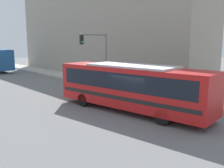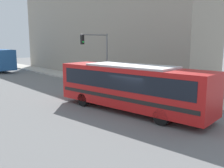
{
  "view_description": "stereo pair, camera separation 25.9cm",
  "coord_description": "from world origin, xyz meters",
  "px_view_note": "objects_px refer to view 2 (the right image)",
  "views": [
    {
      "loc": [
        -11.35,
        -10.29,
        4.53
      ],
      "look_at": [
        1.25,
        3.74,
        1.32
      ],
      "focal_mm": 40.0,
      "sensor_mm": 36.0,
      "label": 1
    },
    {
      "loc": [
        -11.16,
        -10.46,
        4.53
      ],
      "look_at": [
        1.25,
        3.74,
        1.32
      ],
      "focal_mm": 40.0,
      "sensor_mm": 36.0,
      "label": 2
    }
  ],
  "objects_px": {
    "delivery_truck": "(1,60)",
    "parking_meter": "(104,76)",
    "fire_hydrant": "(150,89)",
    "pedestrian_near_corner": "(112,75)",
    "pedestrian_mid_block": "(121,76)",
    "city_bus": "(131,85)",
    "traffic_light_pole": "(98,50)"
  },
  "relations": [
    {
      "from": "delivery_truck",
      "to": "parking_meter",
      "type": "relative_size",
      "value": 5.38
    },
    {
      "from": "fire_hydrant",
      "to": "pedestrian_mid_block",
      "type": "xyz_separation_m",
      "value": [
        1.22,
        5.01,
        0.49
      ]
    },
    {
      "from": "delivery_truck",
      "to": "pedestrian_near_corner",
      "type": "relative_size",
      "value": 4.07
    },
    {
      "from": "fire_hydrant",
      "to": "pedestrian_near_corner",
      "type": "xyz_separation_m",
      "value": [
        1.04,
        6.11,
        0.53
      ]
    },
    {
      "from": "parking_meter",
      "to": "pedestrian_near_corner",
      "type": "bearing_deg",
      "value": -7.31
    },
    {
      "from": "traffic_light_pole",
      "to": "pedestrian_near_corner",
      "type": "distance_m",
      "value": 3.36
    },
    {
      "from": "fire_hydrant",
      "to": "parking_meter",
      "type": "distance_m",
      "value": 6.27
    },
    {
      "from": "pedestrian_mid_block",
      "to": "parking_meter",
      "type": "bearing_deg",
      "value": 134.56
    },
    {
      "from": "delivery_truck",
      "to": "parking_meter",
      "type": "bearing_deg",
      "value": -78.01
    },
    {
      "from": "parking_meter",
      "to": "pedestrian_near_corner",
      "type": "height_order",
      "value": "pedestrian_near_corner"
    },
    {
      "from": "traffic_light_pole",
      "to": "pedestrian_mid_block",
      "type": "distance_m",
      "value": 3.61
    },
    {
      "from": "traffic_light_pole",
      "to": "pedestrian_near_corner",
      "type": "height_order",
      "value": "traffic_light_pole"
    },
    {
      "from": "delivery_truck",
      "to": "traffic_light_pole",
      "type": "distance_m",
      "value": 20.17
    },
    {
      "from": "parking_meter",
      "to": "city_bus",
      "type": "bearing_deg",
      "value": -119.22
    },
    {
      "from": "city_bus",
      "to": "fire_hydrant",
      "type": "height_order",
      "value": "city_bus"
    },
    {
      "from": "city_bus",
      "to": "pedestrian_mid_block",
      "type": "relative_size",
      "value": 6.69
    },
    {
      "from": "pedestrian_mid_block",
      "to": "traffic_light_pole",
      "type": "bearing_deg",
      "value": 157.49
    },
    {
      "from": "fire_hydrant",
      "to": "traffic_light_pole",
      "type": "height_order",
      "value": "traffic_light_pole"
    },
    {
      "from": "city_bus",
      "to": "pedestrian_near_corner",
      "type": "distance_m",
      "value": 10.4
    },
    {
      "from": "traffic_light_pole",
      "to": "pedestrian_mid_block",
      "type": "bearing_deg",
      "value": -22.51
    },
    {
      "from": "parking_meter",
      "to": "delivery_truck",
      "type": "bearing_deg",
      "value": 101.99
    },
    {
      "from": "fire_hydrant",
      "to": "pedestrian_mid_block",
      "type": "height_order",
      "value": "pedestrian_mid_block"
    },
    {
      "from": "delivery_truck",
      "to": "traffic_light_pole",
      "type": "relative_size",
      "value": 1.36
    },
    {
      "from": "traffic_light_pole",
      "to": "parking_meter",
      "type": "distance_m",
      "value": 2.86
    },
    {
      "from": "pedestrian_mid_block",
      "to": "pedestrian_near_corner",
      "type": "bearing_deg",
      "value": 99.29
    },
    {
      "from": "city_bus",
      "to": "fire_hydrant",
      "type": "relative_size",
      "value": 15.77
    },
    {
      "from": "fire_hydrant",
      "to": "parking_meter",
      "type": "xyz_separation_m",
      "value": [
        0.0,
        6.24,
        0.53
      ]
    },
    {
      "from": "pedestrian_near_corner",
      "to": "delivery_truck",
      "type": "bearing_deg",
      "value": 104.77
    },
    {
      "from": "city_bus",
      "to": "fire_hydrant",
      "type": "xyz_separation_m",
      "value": [
        4.85,
        2.43,
        -1.24
      ]
    },
    {
      "from": "city_bus",
      "to": "delivery_truck",
      "type": "relative_size",
      "value": 1.58
    },
    {
      "from": "traffic_light_pole",
      "to": "pedestrian_near_corner",
      "type": "bearing_deg",
      "value": 5.35
    },
    {
      "from": "fire_hydrant",
      "to": "parking_meter",
      "type": "height_order",
      "value": "parking_meter"
    }
  ]
}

